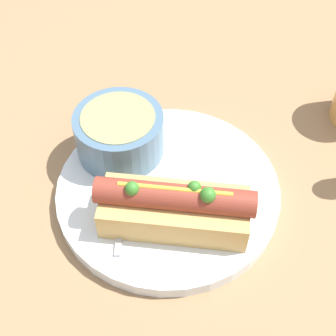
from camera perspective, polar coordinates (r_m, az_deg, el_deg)
ground_plane at (r=0.57m, az=0.00°, el=-3.31°), size 4.00×4.00×0.00m
dinner_plate at (r=0.57m, az=0.00°, el=-2.77°), size 0.27×0.27×0.02m
hot_dog at (r=0.51m, az=0.51°, el=-4.87°), size 0.17×0.10×0.07m
soup_bowl at (r=0.58m, az=-5.95°, el=4.41°), size 0.11×0.11×0.06m
spoon at (r=0.57m, az=-5.20°, el=-0.54°), size 0.04×0.15×0.01m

